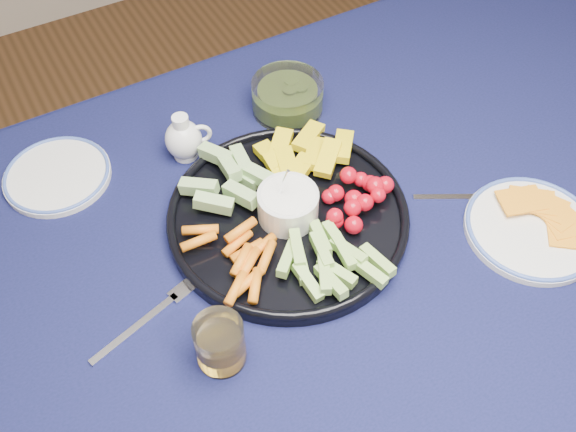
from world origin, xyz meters
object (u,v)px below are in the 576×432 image
crudite_platter (286,213)px  juice_tumbler (220,345)px  dining_table (357,258)px  pickle_bowl (288,98)px  creamer_pitcher (184,139)px  side_plate_extra (57,175)px  cheese_plate (532,227)px

crudite_platter → juice_tumbler: size_ratio=4.77×
dining_table → pickle_bowl: (0.04, 0.31, 0.12)m
juice_tumbler → crudite_platter: bearing=40.2°
creamer_pitcher → crudite_platter: bearing=-69.9°
creamer_pitcher → side_plate_extra: bearing=165.1°
dining_table → cheese_plate: size_ratio=7.61×
side_plate_extra → crudite_platter: bearing=-43.1°
creamer_pitcher → cheese_plate: (0.42, -0.44, -0.03)m
cheese_plate → crudite_platter: bearing=147.6°
crudite_platter → pickle_bowl: 0.28m
dining_table → juice_tumbler: size_ratio=19.88×
pickle_bowl → cheese_plate: 0.50m
side_plate_extra → pickle_bowl: bearing=-5.4°
dining_table → pickle_bowl: size_ratio=12.18×
dining_table → pickle_bowl: bearing=83.5°
creamer_pitcher → cheese_plate: size_ratio=0.42×
side_plate_extra → cheese_plate: bearing=-37.8°
pickle_bowl → dining_table: bearing=-96.5°
crudite_platter → cheese_plate: 0.40m
pickle_bowl → side_plate_extra: (-0.44, 0.04, -0.02)m
crudite_platter → side_plate_extra: (-0.30, 0.28, -0.02)m
juice_tumbler → side_plate_extra: 0.47m
creamer_pitcher → dining_table: bearing=-58.3°
pickle_bowl → cheese_plate: bearing=-66.1°
creamer_pitcher → pickle_bowl: 0.22m
dining_table → crudite_platter: crudite_platter is taller
creamer_pitcher → side_plate_extra: 0.23m
creamer_pitcher → juice_tumbler: bearing=-106.7°
creamer_pitcher → cheese_plate: bearing=-46.2°
crudite_platter → cheese_plate: bearing=-32.4°
dining_table → cheese_plate: (0.24, -0.14, 0.10)m
side_plate_extra → dining_table: bearing=-41.4°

